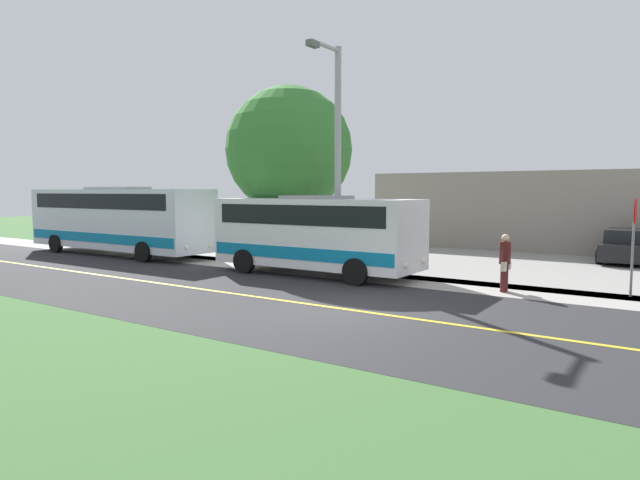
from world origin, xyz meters
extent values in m
plane|color=#3D6633|center=(0.00, 0.00, 0.00)|extent=(120.00, 120.00, 0.00)
cube|color=#28282B|center=(0.00, 0.00, 0.00)|extent=(8.00, 100.00, 0.01)
cube|color=#9E9991|center=(-5.20, 0.00, 0.00)|extent=(2.40, 100.00, 0.01)
cube|color=gray|center=(-12.40, 3.00, 0.00)|extent=(14.00, 36.00, 0.01)
cube|color=gold|center=(0.00, 0.00, 0.01)|extent=(0.16, 100.00, 0.00)
cube|color=white|center=(-4.57, -3.95, 1.57)|extent=(2.55, 7.75, 2.44)
cube|color=#0C72A5|center=(-4.57, -3.95, 0.90)|extent=(2.59, 7.60, 0.44)
cube|color=black|center=(-4.57, -3.95, 2.24)|extent=(2.59, 6.98, 0.70)
cube|color=gray|center=(-4.57, -3.95, 2.85)|extent=(1.53, 2.33, 0.12)
cylinder|color=black|center=(-5.85, -1.55, 0.45)|extent=(0.25, 0.90, 0.90)
cylinder|color=black|center=(-3.30, -1.55, 0.45)|extent=(0.25, 0.90, 0.90)
cylinder|color=black|center=(-5.85, -6.36, 0.45)|extent=(0.25, 0.90, 0.90)
cylinder|color=black|center=(-3.30, -6.36, 0.45)|extent=(0.25, 0.90, 0.90)
sphere|color=#F2EACC|center=(-5.27, -0.05, 0.70)|extent=(0.20, 0.20, 0.20)
sphere|color=#F2EACC|center=(-3.87, -0.05, 0.70)|extent=(0.20, 0.20, 0.20)
cube|color=silver|center=(-4.54, -15.50, 1.75)|extent=(2.47, 10.85, 2.80)
cube|color=#0C72A5|center=(-4.54, -15.50, 0.90)|extent=(2.51, 10.63, 0.44)
cube|color=black|center=(-4.54, -15.50, 2.60)|extent=(2.51, 9.76, 0.70)
cube|color=gray|center=(-4.54, -15.50, 3.21)|extent=(1.48, 3.25, 0.12)
cylinder|color=black|center=(-5.77, -12.14, 0.45)|extent=(0.25, 0.90, 0.90)
cylinder|color=black|center=(-3.30, -12.14, 0.45)|extent=(0.25, 0.90, 0.90)
cylinder|color=black|center=(-5.77, -18.86, 0.45)|extent=(0.25, 0.90, 0.90)
cylinder|color=black|center=(-3.30, -18.86, 0.45)|extent=(0.25, 0.90, 0.90)
sphere|color=#F2EACC|center=(-5.22, -10.06, 0.70)|extent=(0.20, 0.20, 0.20)
sphere|color=#F2EACC|center=(-3.86, -10.06, 0.70)|extent=(0.20, 0.20, 0.20)
cylinder|color=#4C1919|center=(-4.97, 2.78, 0.43)|extent=(0.18, 0.18, 0.86)
cylinder|color=#4C1919|center=(-4.77, 2.78, 0.43)|extent=(0.18, 0.18, 0.86)
cylinder|color=#4C1919|center=(-4.87, 2.78, 1.20)|extent=(0.34, 0.34, 0.68)
sphere|color=beige|center=(-4.87, 2.78, 1.65)|extent=(0.23, 0.23, 0.23)
cylinder|color=#4C1919|center=(-5.05, 2.78, 1.23)|extent=(0.28, 0.10, 0.61)
cube|color=white|center=(-5.13, 2.83, 0.81)|extent=(0.20, 0.12, 0.28)
cylinder|color=#4C1919|center=(-4.69, 2.78, 1.23)|extent=(0.28, 0.10, 0.61)
cube|color=beige|center=(-4.61, 2.83, 0.81)|extent=(0.20, 0.12, 0.28)
cylinder|color=slate|center=(-6.10, 6.08, 1.10)|extent=(0.07, 0.07, 2.20)
cylinder|color=red|center=(-6.10, 6.10, 2.50)|extent=(0.76, 0.03, 0.76)
cylinder|color=#9E9EA3|center=(-5.00, -3.30, 4.10)|extent=(0.24, 0.24, 8.20)
cylinder|color=#9E9EA3|center=(-4.20, -3.30, 8.05)|extent=(1.60, 0.14, 0.14)
cube|color=#59595B|center=(-3.40, -3.30, 7.95)|extent=(0.50, 0.24, 0.20)
cube|color=black|center=(-14.93, 5.25, 0.53)|extent=(4.40, 1.81, 0.70)
cube|color=black|center=(-14.73, 5.25, 1.17)|extent=(2.42, 1.54, 0.57)
cylinder|color=black|center=(-16.29, 4.35, 0.32)|extent=(0.64, 0.22, 0.64)
cylinder|color=black|center=(-13.56, 4.35, 0.32)|extent=(0.64, 0.22, 0.64)
cylinder|color=#4C3826|center=(-7.40, -7.32, 1.40)|extent=(0.36, 0.36, 2.80)
sphere|color=#387A33|center=(-7.40, -7.32, 4.88)|extent=(5.53, 5.53, 5.53)
cube|color=gray|center=(-21.40, 2.52, 2.04)|extent=(10.00, 20.71, 4.07)
camera|label=1|loc=(12.02, 7.30, 3.07)|focal=30.76mm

